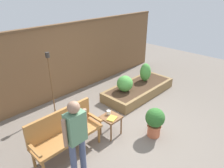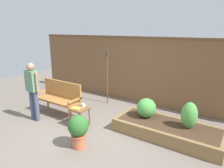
{
  "view_description": "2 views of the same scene",
  "coord_description": "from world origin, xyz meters",
  "px_view_note": "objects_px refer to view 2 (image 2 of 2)",
  "views": [
    {
      "loc": [
        -3.14,
        -2.5,
        3.14
      ],
      "look_at": [
        0.2,
        0.72,
        0.92
      ],
      "focal_mm": 33.67,
      "sensor_mm": 36.0,
      "label": 1
    },
    {
      "loc": [
        2.97,
        -3.25,
        2.39
      ],
      "look_at": [
        0.01,
        1.09,
        0.96
      ],
      "focal_mm": 32.69,
      "sensor_mm": 36.0,
      "label": 2
    }
  ],
  "objects_px": {
    "cup_on_table": "(83,105)",
    "person_by_bench": "(32,87)",
    "garden_bench": "(60,95)",
    "book_on_table": "(76,108)",
    "shrub_near_bench": "(146,108)",
    "shrub_far_corner": "(189,115)",
    "tiki_torch": "(107,69)",
    "side_table": "(80,111)",
    "potted_boxwood": "(79,129)"
  },
  "relations": [
    {
      "from": "shrub_far_corner",
      "to": "tiki_torch",
      "type": "bearing_deg",
      "value": 162.01
    },
    {
      "from": "side_table",
      "to": "shrub_near_bench",
      "type": "distance_m",
      "value": 1.65
    },
    {
      "from": "book_on_table",
      "to": "shrub_far_corner",
      "type": "xyz_separation_m",
      "value": [
        2.47,
        0.9,
        0.1
      ]
    },
    {
      "from": "shrub_near_bench",
      "to": "person_by_bench",
      "type": "height_order",
      "value": "person_by_bench"
    },
    {
      "from": "tiki_torch",
      "to": "shrub_far_corner",
      "type": "bearing_deg",
      "value": -17.99
    },
    {
      "from": "side_table",
      "to": "book_on_table",
      "type": "height_order",
      "value": "book_on_table"
    },
    {
      "from": "shrub_far_corner",
      "to": "person_by_bench",
      "type": "relative_size",
      "value": 0.37
    },
    {
      "from": "shrub_far_corner",
      "to": "person_by_bench",
      "type": "bearing_deg",
      "value": -161.26
    },
    {
      "from": "cup_on_table",
      "to": "person_by_bench",
      "type": "relative_size",
      "value": 0.08
    },
    {
      "from": "book_on_table",
      "to": "person_by_bench",
      "type": "relative_size",
      "value": 0.14
    },
    {
      "from": "side_table",
      "to": "shrub_near_bench",
      "type": "relative_size",
      "value": 1.02
    },
    {
      "from": "shrub_far_corner",
      "to": "person_by_bench",
      "type": "distance_m",
      "value": 3.89
    },
    {
      "from": "side_table",
      "to": "shrub_far_corner",
      "type": "xyz_separation_m",
      "value": [
        2.43,
        0.82,
        0.2
      ]
    },
    {
      "from": "cup_on_table",
      "to": "potted_boxwood",
      "type": "bearing_deg",
      "value": -53.82
    },
    {
      "from": "shrub_far_corner",
      "to": "tiki_torch",
      "type": "height_order",
      "value": "tiki_torch"
    },
    {
      "from": "cup_on_table",
      "to": "person_by_bench",
      "type": "height_order",
      "value": "person_by_bench"
    },
    {
      "from": "tiki_torch",
      "to": "potted_boxwood",
      "type": "bearing_deg",
      "value": -67.32
    },
    {
      "from": "side_table",
      "to": "book_on_table",
      "type": "distance_m",
      "value": 0.13
    },
    {
      "from": "side_table",
      "to": "cup_on_table",
      "type": "xyz_separation_m",
      "value": [
        0.03,
        0.1,
        0.13
      ]
    },
    {
      "from": "person_by_bench",
      "to": "garden_bench",
      "type": "bearing_deg",
      "value": 73.45
    },
    {
      "from": "cup_on_table",
      "to": "person_by_bench",
      "type": "xyz_separation_m",
      "value": [
        -1.27,
        -0.53,
        0.4
      ]
    },
    {
      "from": "cup_on_table",
      "to": "shrub_near_bench",
      "type": "relative_size",
      "value": 0.27
    },
    {
      "from": "potted_boxwood",
      "to": "shrub_far_corner",
      "type": "relative_size",
      "value": 1.2
    },
    {
      "from": "garden_bench",
      "to": "shrub_far_corner",
      "type": "relative_size",
      "value": 2.46
    },
    {
      "from": "shrub_near_bench",
      "to": "shrub_far_corner",
      "type": "distance_m",
      "value": 1.0
    },
    {
      "from": "potted_boxwood",
      "to": "tiki_torch",
      "type": "height_order",
      "value": "tiki_torch"
    },
    {
      "from": "shrub_near_bench",
      "to": "tiki_torch",
      "type": "relative_size",
      "value": 0.28
    },
    {
      "from": "garden_bench",
      "to": "potted_boxwood",
      "type": "distance_m",
      "value": 1.96
    },
    {
      "from": "book_on_table",
      "to": "potted_boxwood",
      "type": "bearing_deg",
      "value": -59.43
    },
    {
      "from": "book_on_table",
      "to": "cup_on_table",
      "type": "bearing_deg",
      "value": 50.83
    },
    {
      "from": "garden_bench",
      "to": "shrub_near_bench",
      "type": "distance_m",
      "value": 2.52
    },
    {
      "from": "cup_on_table",
      "to": "shrub_far_corner",
      "type": "relative_size",
      "value": 0.21
    },
    {
      "from": "shrub_far_corner",
      "to": "potted_boxwood",
      "type": "bearing_deg",
      "value": -138.94
    },
    {
      "from": "book_on_table",
      "to": "potted_boxwood",
      "type": "distance_m",
      "value": 0.95
    },
    {
      "from": "garden_bench",
      "to": "book_on_table",
      "type": "bearing_deg",
      "value": -19.72
    },
    {
      "from": "shrub_far_corner",
      "to": "person_by_bench",
      "type": "height_order",
      "value": "person_by_bench"
    },
    {
      "from": "cup_on_table",
      "to": "book_on_table",
      "type": "height_order",
      "value": "cup_on_table"
    },
    {
      "from": "garden_bench",
      "to": "person_by_bench",
      "type": "height_order",
      "value": "person_by_bench"
    },
    {
      "from": "side_table",
      "to": "tiki_torch",
      "type": "distance_m",
      "value": 1.93
    },
    {
      "from": "garden_bench",
      "to": "side_table",
      "type": "height_order",
      "value": "garden_bench"
    },
    {
      "from": "potted_boxwood",
      "to": "tiki_torch",
      "type": "distance_m",
      "value": 2.77
    },
    {
      "from": "cup_on_table",
      "to": "tiki_torch",
      "type": "relative_size",
      "value": 0.07
    },
    {
      "from": "garden_bench",
      "to": "book_on_table",
      "type": "height_order",
      "value": "garden_bench"
    },
    {
      "from": "book_on_table",
      "to": "person_by_bench",
      "type": "distance_m",
      "value": 1.32
    },
    {
      "from": "side_table",
      "to": "garden_bench",
      "type": "bearing_deg",
      "value": 164.97
    },
    {
      "from": "cup_on_table",
      "to": "potted_boxwood",
      "type": "xyz_separation_m",
      "value": [
        0.61,
        -0.84,
        -0.12
      ]
    },
    {
      "from": "potted_boxwood",
      "to": "person_by_bench",
      "type": "bearing_deg",
      "value": 170.67
    },
    {
      "from": "book_on_table",
      "to": "shrub_near_bench",
      "type": "distance_m",
      "value": 1.72
    },
    {
      "from": "garden_bench",
      "to": "shrub_far_corner",
      "type": "xyz_separation_m",
      "value": [
        3.46,
        0.55,
        0.05
      ]
    },
    {
      "from": "book_on_table",
      "to": "person_by_bench",
      "type": "height_order",
      "value": "person_by_bench"
    }
  ]
}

